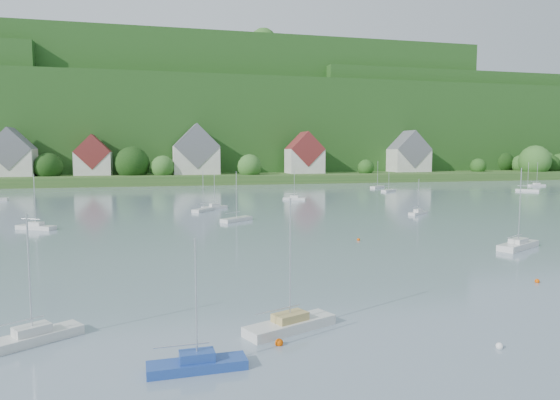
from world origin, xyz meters
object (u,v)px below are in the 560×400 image
near_sailboat_2 (290,323)px  near_sailboat_0 (32,336)px  near_sailboat_1 (197,363)px  near_sailboat_3 (518,245)px

near_sailboat_2 → near_sailboat_0: bearing=151.2°
near_sailboat_2 → near_sailboat_1: bearing=-166.5°
near_sailboat_1 → near_sailboat_2: size_ratio=0.82×
near_sailboat_1 → near_sailboat_3: 45.72m
near_sailboat_0 → near_sailboat_3: size_ratio=0.82×
near_sailboat_0 → near_sailboat_3: near_sailboat_3 is taller
near_sailboat_1 → near_sailboat_2: 7.63m
near_sailboat_2 → near_sailboat_3: bearing=8.4°
near_sailboat_1 → near_sailboat_3: size_ratio=0.74×
near_sailboat_1 → near_sailboat_3: (38.74, 24.29, 0.07)m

